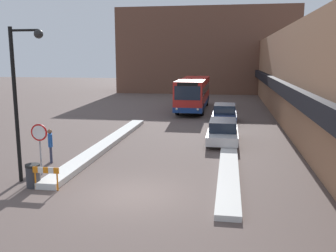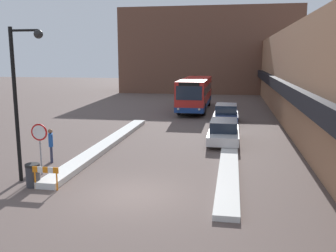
{
  "view_description": "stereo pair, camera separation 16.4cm",
  "coord_description": "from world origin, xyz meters",
  "px_view_note": "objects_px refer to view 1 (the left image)",
  "views": [
    {
      "loc": [
        3.52,
        -13.26,
        5.21
      ],
      "look_at": [
        0.69,
        4.02,
        1.99
      ],
      "focal_mm": 40.0,
      "sensor_mm": 36.0,
      "label": 1
    },
    {
      "loc": [
        3.68,
        -13.23,
        5.21
      ],
      "look_at": [
        0.69,
        4.02,
        1.99
      ],
      "focal_mm": 40.0,
      "sensor_mm": 36.0,
      "label": 2
    }
  ],
  "objects_px": {
    "parked_car_front": "(223,131)",
    "city_bus": "(193,93)",
    "trash_bin": "(33,175)",
    "construction_barricade": "(46,174)",
    "pedestrian": "(50,143)",
    "stop_sign": "(39,138)",
    "parked_car_middle": "(224,114)",
    "street_lamp": "(21,88)"
  },
  "relations": [
    {
      "from": "trash_bin",
      "to": "construction_barricade",
      "type": "distance_m",
      "value": 0.78
    },
    {
      "from": "parked_car_middle",
      "to": "street_lamp",
      "type": "relative_size",
      "value": 0.7
    },
    {
      "from": "city_bus",
      "to": "trash_bin",
      "type": "relative_size",
      "value": 11.8
    },
    {
      "from": "parked_car_front",
      "to": "stop_sign",
      "type": "height_order",
      "value": "stop_sign"
    },
    {
      "from": "street_lamp",
      "to": "pedestrian",
      "type": "bearing_deg",
      "value": 96.86
    },
    {
      "from": "trash_bin",
      "to": "city_bus",
      "type": "bearing_deg",
      "value": 79.77
    },
    {
      "from": "parked_car_front",
      "to": "construction_barricade",
      "type": "distance_m",
      "value": 11.84
    },
    {
      "from": "stop_sign",
      "to": "street_lamp",
      "type": "bearing_deg",
      "value": -98.7
    },
    {
      "from": "city_bus",
      "to": "construction_barricade",
      "type": "height_order",
      "value": "city_bus"
    },
    {
      "from": "street_lamp",
      "to": "construction_barricade",
      "type": "distance_m",
      "value": 3.65
    },
    {
      "from": "city_bus",
      "to": "stop_sign",
      "type": "relative_size",
      "value": 4.82
    },
    {
      "from": "parked_car_front",
      "to": "stop_sign",
      "type": "relative_size",
      "value": 2.04
    },
    {
      "from": "parked_car_front",
      "to": "trash_bin",
      "type": "xyz_separation_m",
      "value": [
        -7.45,
        -9.47,
        -0.22
      ]
    },
    {
      "from": "trash_bin",
      "to": "parked_car_middle",
      "type": "bearing_deg",
      "value": 65.72
    },
    {
      "from": "stop_sign",
      "to": "parked_car_front",
      "type": "bearing_deg",
      "value": 45.02
    },
    {
      "from": "parked_car_front",
      "to": "trash_bin",
      "type": "distance_m",
      "value": 12.05
    },
    {
      "from": "city_bus",
      "to": "parked_car_front",
      "type": "relative_size",
      "value": 2.37
    },
    {
      "from": "parked_car_front",
      "to": "trash_bin",
      "type": "height_order",
      "value": "parked_car_front"
    },
    {
      "from": "construction_barricade",
      "to": "parked_car_middle",
      "type": "bearing_deg",
      "value": 68.12
    },
    {
      "from": "parked_car_middle",
      "to": "stop_sign",
      "type": "height_order",
      "value": "stop_sign"
    },
    {
      "from": "pedestrian",
      "to": "parked_car_middle",
      "type": "bearing_deg",
      "value": 120.62
    },
    {
      "from": "city_bus",
      "to": "parked_car_middle",
      "type": "xyz_separation_m",
      "value": [
        3.19,
        -7.1,
        -0.98
      ]
    },
    {
      "from": "stop_sign",
      "to": "pedestrian",
      "type": "xyz_separation_m",
      "value": [
        -0.5,
        1.95,
        -0.66
      ]
    },
    {
      "from": "city_bus",
      "to": "construction_barricade",
      "type": "relative_size",
      "value": 10.19
    },
    {
      "from": "street_lamp",
      "to": "construction_barricade",
      "type": "xyz_separation_m",
      "value": [
        1.32,
        -0.84,
        -3.3
      ]
    },
    {
      "from": "pedestrian",
      "to": "street_lamp",
      "type": "bearing_deg",
      "value": -19.66
    },
    {
      "from": "stop_sign",
      "to": "construction_barricade",
      "type": "distance_m",
      "value": 2.39
    },
    {
      "from": "street_lamp",
      "to": "construction_barricade",
      "type": "relative_size",
      "value": 5.83
    },
    {
      "from": "parked_car_middle",
      "to": "street_lamp",
      "type": "bearing_deg",
      "value": -116.82
    },
    {
      "from": "street_lamp",
      "to": "construction_barricade",
      "type": "height_order",
      "value": "street_lamp"
    },
    {
      "from": "street_lamp",
      "to": "trash_bin",
      "type": "xyz_separation_m",
      "value": [
        0.61,
        -0.57,
        -3.49
      ]
    },
    {
      "from": "parked_car_middle",
      "to": "stop_sign",
      "type": "xyz_separation_m",
      "value": [
        -7.92,
        -14.98,
        0.93
      ]
    },
    {
      "from": "pedestrian",
      "to": "construction_barricade",
      "type": "distance_m",
      "value": 4.13
    },
    {
      "from": "stop_sign",
      "to": "city_bus",
      "type": "bearing_deg",
      "value": 77.91
    },
    {
      "from": "stop_sign",
      "to": "trash_bin",
      "type": "relative_size",
      "value": 2.45
    },
    {
      "from": "parked_car_front",
      "to": "city_bus",
      "type": "bearing_deg",
      "value": 102.68
    },
    {
      "from": "parked_car_front",
      "to": "construction_barricade",
      "type": "xyz_separation_m",
      "value": [
        -6.75,
        -9.73,
        -0.03
      ]
    },
    {
      "from": "city_bus",
      "to": "construction_barricade",
      "type": "bearing_deg",
      "value": -98.47
    },
    {
      "from": "parked_car_middle",
      "to": "parked_car_front",
      "type": "bearing_deg",
      "value": -90.0
    },
    {
      "from": "city_bus",
      "to": "pedestrian",
      "type": "xyz_separation_m",
      "value": [
        -5.23,
        -20.13,
        -0.71
      ]
    },
    {
      "from": "parked_car_middle",
      "to": "construction_barricade",
      "type": "bearing_deg",
      "value": -111.88
    },
    {
      "from": "stop_sign",
      "to": "trash_bin",
      "type": "bearing_deg",
      "value": -73.26
    }
  ]
}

